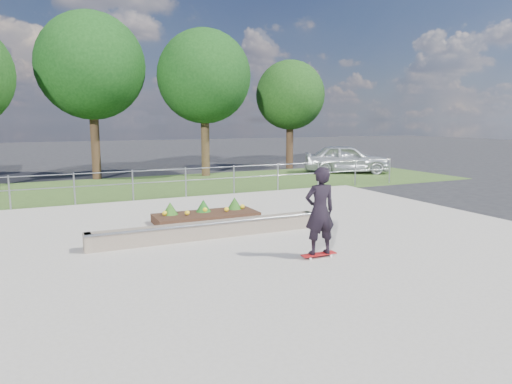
# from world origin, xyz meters

# --- Properties ---
(ground) EXTENTS (120.00, 120.00, 0.00)m
(ground) POSITION_xyz_m (0.00, 0.00, 0.00)
(ground) COLOR black
(ground) RESTS_ON ground
(grass_verge) EXTENTS (30.00, 8.00, 0.02)m
(grass_verge) POSITION_xyz_m (0.00, 11.00, 0.01)
(grass_verge) COLOR #2F481D
(grass_verge) RESTS_ON ground
(concrete_slab) EXTENTS (15.00, 15.00, 0.06)m
(concrete_slab) POSITION_xyz_m (0.00, 0.00, 0.03)
(concrete_slab) COLOR gray
(concrete_slab) RESTS_ON ground
(fence) EXTENTS (20.06, 0.06, 1.20)m
(fence) POSITION_xyz_m (0.00, 7.50, 0.77)
(fence) COLOR gray
(fence) RESTS_ON ground
(tree_mid_left) EXTENTS (5.25, 5.25, 8.25)m
(tree_mid_left) POSITION_xyz_m (-2.50, 15.00, 5.61)
(tree_mid_left) COLOR black
(tree_mid_left) RESTS_ON ground
(tree_mid_right) EXTENTS (4.90, 4.90, 7.70)m
(tree_mid_right) POSITION_xyz_m (3.00, 14.00, 5.23)
(tree_mid_right) COLOR #332414
(tree_mid_right) RESTS_ON ground
(tree_far_right) EXTENTS (4.20, 4.20, 6.60)m
(tree_far_right) POSITION_xyz_m (9.00, 15.50, 4.48)
(tree_far_right) COLOR black
(tree_far_right) RESTS_ON ground
(grind_ledge) EXTENTS (6.00, 0.44, 0.43)m
(grind_ledge) POSITION_xyz_m (-1.20, 1.26, 0.26)
(grind_ledge) COLOR brown
(grind_ledge) RESTS_ON concrete_slab
(planter_bed) EXTENTS (3.00, 1.20, 0.61)m
(planter_bed) POSITION_xyz_m (-0.68, 3.11, 0.24)
(planter_bed) COLOR black
(planter_bed) RESTS_ON concrete_slab
(skateboarder) EXTENTS (0.80, 0.51, 1.97)m
(skateboarder) POSITION_xyz_m (0.39, -1.33, 1.08)
(skateboarder) COLOR silver
(skateboarder) RESTS_ON concrete_slab
(parked_car) EXTENTS (5.13, 3.96, 1.63)m
(parked_car) POSITION_xyz_m (10.71, 11.92, 0.82)
(parked_car) COLOR #A9AEB3
(parked_car) RESTS_ON ground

